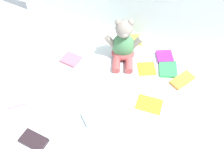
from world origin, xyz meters
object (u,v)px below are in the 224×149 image
(book_case_2, at_px, (134,40))
(book_case_6, at_px, (96,115))
(book_case_8, at_px, (168,69))
(teddy_bear, at_px, (123,45))
(book_case_9, at_px, (93,41))
(book_case_3, at_px, (147,69))
(book_case_10, at_px, (165,57))
(book_case_5, at_px, (149,104))
(book_case_7, at_px, (34,140))
(book_case_0, at_px, (71,59))
(book_case_4, at_px, (182,80))
(book_case_1, at_px, (17,99))

(book_case_2, distance_m, book_case_6, 0.59)
(book_case_6, relative_size, book_case_8, 1.10)
(teddy_bear, bearing_deg, book_case_9, 147.54)
(book_case_3, bearing_deg, book_case_10, -55.97)
(book_case_5, height_order, book_case_7, book_case_7)
(book_case_7, height_order, book_case_8, book_case_7)
(book_case_2, xyz_separation_m, book_case_8, (0.25, -0.18, -0.00))
(teddy_bear, relative_size, book_case_10, 2.79)
(book_case_2, height_order, book_case_5, book_case_2)
(book_case_6, relative_size, book_case_7, 1.08)
(teddy_bear, distance_m, book_case_6, 0.43)
(book_case_6, height_order, book_case_9, book_case_9)
(teddy_bear, bearing_deg, book_case_2, 66.31)
(book_case_5, xyz_separation_m, book_case_10, (0.01, 0.35, 0.01))
(teddy_bear, relative_size, book_case_3, 2.62)
(book_case_0, distance_m, book_case_8, 0.56)
(teddy_bear, relative_size, book_case_4, 1.92)
(book_case_8, bearing_deg, book_case_6, 42.17)
(teddy_bear, xyz_separation_m, book_case_4, (0.36, -0.07, -0.09))
(book_case_1, bearing_deg, book_case_7, -79.57)
(book_case_1, distance_m, book_case_4, 0.87)
(book_case_2, distance_m, book_case_5, 0.48)
(book_case_7, distance_m, book_case_8, 0.80)
(teddy_bear, bearing_deg, book_case_1, -148.08)
(book_case_7, bearing_deg, book_case_5, -42.49)
(book_case_7, bearing_deg, book_case_9, 7.76)
(book_case_2, bearing_deg, book_case_0, 23.13)
(book_case_0, relative_size, book_case_8, 0.84)
(book_case_4, distance_m, book_case_8, 0.10)
(book_case_1, distance_m, book_case_3, 0.71)
(teddy_bear, height_order, book_case_5, teddy_bear)
(book_case_9, bearing_deg, book_case_6, 130.34)
(book_case_2, xyz_separation_m, book_case_7, (-0.25, -0.80, 0.00))
(book_case_2, xyz_separation_m, book_case_4, (0.33, -0.23, 0.00))
(teddy_bear, height_order, book_case_6, teddy_bear)
(book_case_9, bearing_deg, book_case_7, 106.31)
(book_case_1, bearing_deg, book_case_2, 16.86)
(book_case_8, bearing_deg, book_case_9, -23.20)
(book_case_6, distance_m, book_case_9, 0.53)
(book_case_2, relative_size, book_case_5, 0.71)
(book_case_8, distance_m, book_case_9, 0.49)
(book_case_9, relative_size, book_case_10, 1.26)
(book_case_5, relative_size, book_case_6, 0.97)
(teddy_bear, bearing_deg, book_case_6, -106.52)
(book_case_5, bearing_deg, book_case_0, 73.00)
(book_case_3, height_order, book_case_6, book_case_6)
(book_case_6, distance_m, book_case_8, 0.49)
(book_case_1, xyz_separation_m, book_case_10, (0.66, 0.53, 0.00))
(book_case_6, height_order, book_case_8, book_case_8)
(book_case_5, bearing_deg, book_case_6, 123.00)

